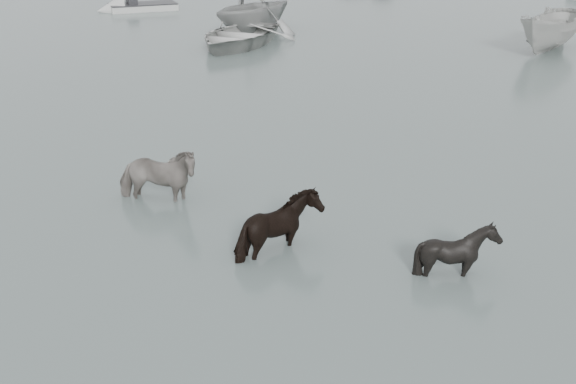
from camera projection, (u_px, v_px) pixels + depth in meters
The scene contains 8 objects.
ground at pixel (258, 256), 13.31m from camera, with size 140.00×140.00×0.00m, color #4B5953.
pony_pinto at pixel (156, 168), 15.33m from camera, with size 0.84×1.85×1.57m, color black.
pony_dark at pixel (280, 216), 13.14m from camera, with size 1.47×1.26×1.48m, color black.
pony_black at pixel (458, 240), 12.44m from camera, with size 1.06×1.19×1.32m, color black.
rowboat_lead at pixel (238, 33), 30.94m from camera, with size 3.93×5.50×1.14m, color #AFAFAA.
rowboat_trail at pixel (254, 4), 33.71m from camera, with size 4.20×4.87×2.57m, color #979996.
boat_small at pixel (551, 29), 29.79m from camera, with size 1.77×4.72×1.82m, color #AFAFAA.
skiff_outer at pixel (143, 3), 40.22m from camera, with size 5.08×1.60×0.75m, color #B7B8B3, non-canonical shape.
Camera 1 is at (4.42, -10.98, 6.24)m, focal length 45.00 mm.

